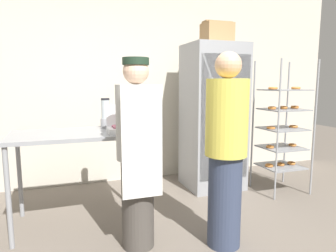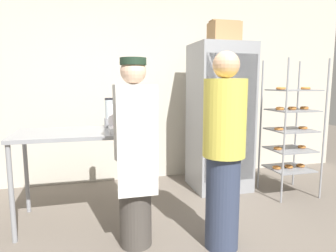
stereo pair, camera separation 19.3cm
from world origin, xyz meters
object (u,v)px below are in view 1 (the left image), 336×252
blender_pitcher (106,115)px  person_customer (226,150)px  person_baker (137,152)px  baking_rack (282,128)px  donut_box (121,128)px  refrigerator (213,117)px  cardboard_storage_box (217,33)px

blender_pitcher → person_customer: 1.38m
blender_pitcher → person_baker: 0.89m
baking_rack → donut_box: size_ratio=6.24×
person_customer → blender_pitcher: bearing=128.4°
baking_rack → refrigerator: bearing=150.0°
donut_box → blender_pitcher: size_ratio=0.85×
refrigerator → blender_pitcher: refrigerator is taller
donut_box → cardboard_storage_box: 1.89m
donut_box → cardboard_storage_box: (1.39, 0.71, 1.06)m
refrigerator → donut_box: refrigerator is taller
cardboard_storage_box → person_baker: (-1.34, -1.19, -1.20)m
baking_rack → cardboard_storage_box: bearing=147.2°
donut_box → person_baker: size_ratio=0.17×
donut_box → person_customer: size_ratio=0.16×
refrigerator → cardboard_storage_box: (0.04, 0.02, 1.08)m
blender_pitcher → person_baker: size_ratio=0.20×
cardboard_storage_box → person_baker: 2.15m
refrigerator → donut_box: size_ratio=7.06×
baking_rack → person_baker: size_ratio=1.05×
donut_box → person_baker: person_baker is taller
refrigerator → baking_rack: bearing=-30.0°
person_baker → refrigerator: bearing=41.9°
baking_rack → person_baker: 2.18m
person_baker → person_customer: person_customer is taller
refrigerator → baking_rack: 0.89m
person_baker → cardboard_storage_box: bearing=41.5°
donut_box → baking_rack: bearing=6.8°
baking_rack → person_baker: bearing=-160.6°
donut_box → person_customer: person_customer is taller
refrigerator → person_baker: size_ratio=1.19×
refrigerator → person_customer: refrigerator is taller
cardboard_storage_box → donut_box: bearing=-152.9°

